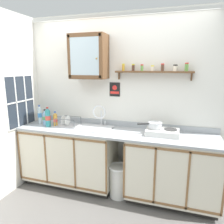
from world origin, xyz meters
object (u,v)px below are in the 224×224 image
(sink, at_px, (95,129))
(saucepan, at_px, (155,125))
(bottle_water_clear_1, at_px, (40,115))
(dish_rack, at_px, (68,124))
(bottle_juice_amber_3, at_px, (55,119))
(trash_bin, at_px, (119,180))
(bottle_water_blue_0, at_px, (45,118))
(wall_cabinet, at_px, (89,57))
(hot_plate_stove, at_px, (162,132))
(warning_sign, at_px, (115,90))
(bottle_detergent_teal_2, at_px, (48,118))

(sink, relative_size, saucepan, 1.58)
(bottle_water_clear_1, xyz_separation_m, dish_rack, (0.51, -0.02, -0.11))
(bottle_water_clear_1, bearing_deg, sink, -0.39)
(bottle_juice_amber_3, bearing_deg, trash_bin, -4.88)
(bottle_water_blue_0, xyz_separation_m, wall_cabinet, (0.68, 0.16, 0.91))
(sink, distance_m, trash_bin, 0.81)
(hot_plate_stove, relative_size, bottle_juice_amber_3, 1.88)
(hot_plate_stove, bearing_deg, bottle_juice_amber_3, -177.92)
(dish_rack, bearing_deg, warning_sign, 20.87)
(bottle_detergent_teal_2, bearing_deg, dish_rack, 22.20)
(dish_rack, xyz_separation_m, wall_cabinet, (0.33, 0.11, 0.99))
(trash_bin, bearing_deg, bottle_water_blue_0, 175.86)
(bottle_detergent_teal_2, height_order, trash_bin, bottle_detergent_teal_2)
(bottle_water_clear_1, bearing_deg, bottle_water_blue_0, -24.99)
(trash_bin, bearing_deg, saucepan, 20.29)
(bottle_detergent_teal_2, bearing_deg, hot_plate_stove, 3.95)
(bottle_detergent_teal_2, height_order, dish_rack, bottle_detergent_teal_2)
(hot_plate_stove, relative_size, bottle_detergent_teal_2, 1.43)
(bottle_detergent_teal_2, xyz_separation_m, wall_cabinet, (0.59, 0.22, 0.88))
(bottle_water_clear_1, height_order, warning_sign, warning_sign)
(sink, distance_m, saucepan, 0.87)
(bottle_juice_amber_3, xyz_separation_m, warning_sign, (0.85, 0.31, 0.45))
(warning_sign, bearing_deg, hot_plate_stove, -18.62)
(bottle_water_clear_1, xyz_separation_m, wall_cabinet, (0.83, 0.09, 0.89))
(wall_cabinet, relative_size, trash_bin, 1.34)
(bottle_juice_amber_3, bearing_deg, warning_sign, 19.86)
(bottle_detergent_teal_2, xyz_separation_m, trash_bin, (1.12, -0.03, -0.83))
(sink, relative_size, bottle_juice_amber_3, 2.23)
(bottle_water_clear_1, relative_size, wall_cabinet, 0.47)
(trash_bin, bearing_deg, dish_rack, 170.69)
(saucepan, distance_m, wall_cabinet, 1.33)
(hot_plate_stove, xyz_separation_m, saucepan, (-0.11, 0.02, 0.08))
(hot_plate_stove, height_order, bottle_juice_amber_3, bottle_juice_amber_3)
(saucepan, bearing_deg, warning_sign, 160.14)
(saucepan, distance_m, bottle_water_blue_0, 1.66)
(bottle_water_clear_1, relative_size, dish_rack, 0.86)
(hot_plate_stove, bearing_deg, saucepan, 169.17)
(bottle_water_blue_0, relative_size, bottle_juice_amber_3, 1.09)
(bottle_water_blue_0, relative_size, bottle_water_clear_1, 0.85)
(saucepan, xyz_separation_m, bottle_water_clear_1, (-1.81, -0.01, 0.01))
(hot_plate_stove, xyz_separation_m, bottle_water_clear_1, (-1.91, 0.01, 0.10))
(sink, xyz_separation_m, bottle_detergent_teal_2, (-0.71, -0.12, 0.15))
(bottle_water_blue_0, distance_m, wall_cabinet, 1.15)
(bottle_water_clear_1, distance_m, dish_rack, 0.52)
(sink, height_order, wall_cabinet, wall_cabinet)
(bottle_detergent_teal_2, relative_size, wall_cabinet, 0.48)
(warning_sign, bearing_deg, bottle_water_clear_1, -168.57)
(dish_rack, relative_size, trash_bin, 0.74)
(dish_rack, bearing_deg, bottle_water_clear_1, 178.01)
(saucepan, relative_size, bottle_water_blue_0, 1.29)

